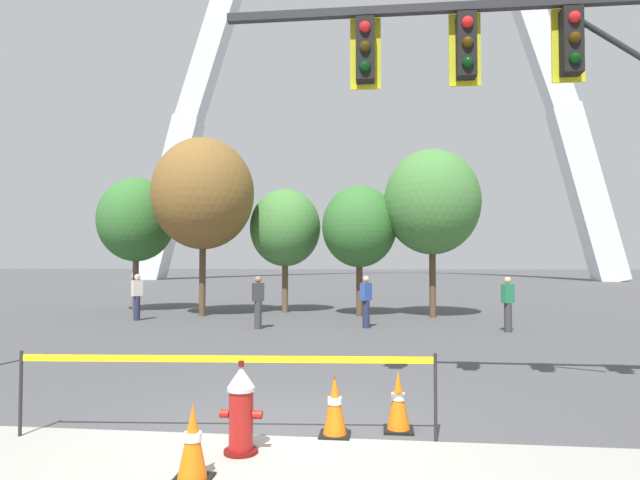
{
  "coord_description": "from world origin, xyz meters",
  "views": [
    {
      "loc": [
        1.19,
        -6.53,
        2.07
      ],
      "look_at": [
        -0.09,
        5.0,
        2.5
      ],
      "focal_mm": 30.81,
      "sensor_mm": 36.0,
      "label": 1
    }
  ],
  "objects": [
    {
      "name": "ground_plane",
      "position": [
        0.0,
        0.0,
        0.0
      ],
      "size": [
        240.0,
        240.0,
        0.0
      ],
      "primitive_type": "plane",
      "color": "#474749"
    },
    {
      "name": "fire_hydrant",
      "position": [
        -0.31,
        -0.71,
        0.47
      ],
      "size": [
        0.46,
        0.48,
        0.99
      ],
      "color": "#5E0F0D",
      "rests_on": "ground"
    },
    {
      "name": "caution_tape_barrier",
      "position": [
        -0.61,
        -0.26,
        0.68
      ],
      "size": [
        4.88,
        0.41,
        1.0
      ],
      "color": "#232326",
      "rests_on": "ground"
    },
    {
      "name": "traffic_cone_by_hydrant",
      "position": [
        1.4,
        0.27,
        0.36
      ],
      "size": [
        0.36,
        0.36,
        0.73
      ],
      "color": "black",
      "rests_on": "ground"
    },
    {
      "name": "traffic_cone_mid_sidewalk",
      "position": [
        0.64,
        -0.02,
        0.36
      ],
      "size": [
        0.36,
        0.36,
        0.73
      ],
      "color": "black",
      "rests_on": "ground"
    },
    {
      "name": "traffic_cone_curb_edge",
      "position": [
        -0.57,
        -1.48,
        0.36
      ],
      "size": [
        0.36,
        0.36,
        0.73
      ],
      "color": "black",
      "rests_on": "ground"
    },
    {
      "name": "traffic_signal_gantry",
      "position": [
        4.2,
        1.16,
        4.4
      ],
      "size": [
        7.82,
        0.44,
        6.0
      ],
      "color": "#232326",
      "rests_on": "ground"
    },
    {
      "name": "monument_arch",
      "position": [
        0.0,
        50.2,
        22.94
      ],
      "size": [
        50.06,
        2.74,
        52.7
      ],
      "color": "silver",
      "rests_on": "ground"
    },
    {
      "name": "tree_far_left",
      "position": [
        -8.75,
        14.85,
        3.72
      ],
      "size": [
        3.11,
        3.11,
        5.44
      ],
      "color": "brown",
      "rests_on": "ground"
    },
    {
      "name": "tree_left_mid",
      "position": [
        -5.43,
        13.31,
        4.56
      ],
      "size": [
        3.81,
        3.81,
        6.66
      ],
      "color": "brown",
      "rests_on": "ground"
    },
    {
      "name": "tree_center_left",
      "position": [
        -2.61,
        15.04,
        3.36
      ],
      "size": [
        2.81,
        2.81,
        4.92
      ],
      "color": "brown",
      "rests_on": "ground"
    },
    {
      "name": "tree_center_right",
      "position": [
        0.39,
        13.98,
        3.32
      ],
      "size": [
        2.78,
        2.78,
        4.86
      ],
      "color": "brown",
      "rests_on": "ground"
    },
    {
      "name": "tree_right_mid",
      "position": [
        3.05,
        13.77,
        4.2
      ],
      "size": [
        3.5,
        3.5,
        6.13
      ],
      "color": "brown",
      "rests_on": "ground"
    },
    {
      "name": "pedestrian_walking_left",
      "position": [
        4.83,
        9.87,
        0.82
      ],
      "size": [
        0.39,
        0.34,
        1.59
      ],
      "color": "#38383D",
      "rests_on": "ground"
    },
    {
      "name": "pedestrian_standing_center",
      "position": [
        0.73,
        10.35,
        0.82
      ],
      "size": [
        0.37,
        0.39,
        1.59
      ],
      "color": "#232847",
      "rests_on": "ground"
    },
    {
      "name": "pedestrian_walking_right",
      "position": [
        -2.51,
        9.77,
        0.82
      ],
      "size": [
        0.39,
        0.33,
        1.59
      ],
      "color": "#38383D",
      "rests_on": "ground"
    },
    {
      "name": "pedestrian_near_trees",
      "position": [
        -7.18,
        11.61,
        0.82
      ],
      "size": [
        0.38,
        0.39,
        1.59
      ],
      "color": "#232847",
      "rests_on": "ground"
    }
  ]
}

